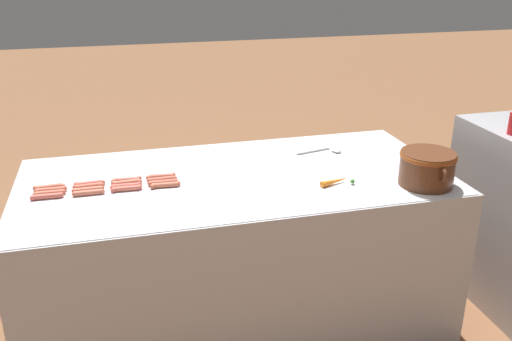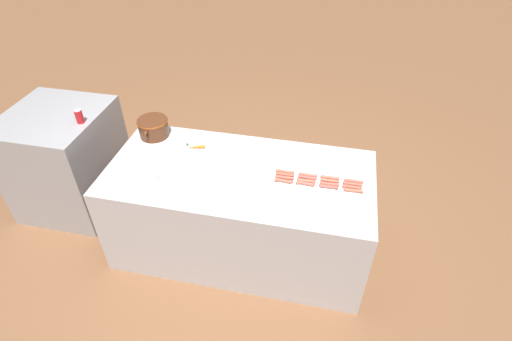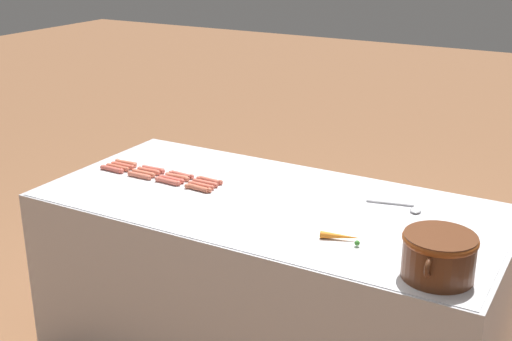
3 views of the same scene
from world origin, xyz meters
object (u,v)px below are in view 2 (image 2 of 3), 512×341
Objects in this scene: back_cabinet at (67,160)px; serving_spoon at (161,177)px; hot_dog_2 at (306,184)px; hot_dog_3 at (284,181)px; hot_dog_13 at (330,178)px; hot_dog_1 at (328,187)px; hot_dog_4 at (352,187)px; hot_dog_6 at (306,181)px; bean_pot at (153,127)px; hot_dog_5 at (329,184)px; hot_dog_9 at (330,181)px; hot_dog_0 at (353,191)px; hot_dog_14 at (308,175)px; hot_dog_10 at (307,178)px; hot_dog_15 at (285,172)px; hot_dog_12 at (354,181)px; hot_dog_11 at (285,175)px; hot_dog_7 at (284,178)px; carrot at (195,147)px; hot_dog_8 at (353,184)px; soda_can at (79,116)px.

serving_spoon is (-0.46, -1.24, 0.37)m from back_cabinet.
hot_dog_2 is 0.17m from hot_dog_3.
hot_dog_13 is at bearing -78.22° from serving_spoon.
hot_dog_1 is 0.18m from hot_dog_4.
hot_dog_6 is 1.48m from bean_pot.
hot_dog_9 is at bearing -2.40° from hot_dog_5.
hot_dog_5 is at bearing -179.21° from hot_dog_13.
hot_dog_13 is (0.12, 0.19, 0.00)m from hot_dog_0.
hot_dog_2 is 1.00× the size of hot_dog_14.
hot_dog_3 is at bearing 108.44° from hot_dog_13.
hot_dog_2 is (0.00, 0.37, 0.00)m from hot_dog_0.
hot_dog_3 and hot_dog_10 have the same top height.
hot_dog_13 is (0.08, 0.18, 0.00)m from hot_dog_4.
hot_dog_13 is at bearing -100.03° from bean_pot.
hot_dog_14 is at bearing -94.46° from back_cabinet.
hot_dog_5 is (0.03, -0.00, 0.00)m from hot_dog_1.
hot_dog_9 is 0.37m from hot_dog_15.
hot_dog_12 is 1.53m from serving_spoon.
back_cabinet is at bearing 82.30° from hot_dog_3.
hot_dog_11 is at bearing 1.75° from hot_dog_3.
hot_dog_7 is (-0.26, -2.21, 0.38)m from back_cabinet.
hot_dog_14 is 1.03m from carrot.
hot_dog_5 is 0.56× the size of serving_spoon.
carrot is (0.21, 1.01, 0.00)m from hot_dog_10.
hot_dog_4 is at bearing -98.19° from hot_dog_15.
back_cabinet is 6.95× the size of hot_dog_9.
serving_spoon is (-0.20, 1.50, -0.00)m from hot_dog_4.
hot_dog_1 and hot_dog_3 have the same top height.
hot_dog_11 is 1.00× the size of hot_dog_15.
hot_dog_12 is at bearing -82.51° from hot_dog_7.
hot_dog_10 is at bearing 89.33° from hot_dog_8.
hot_dog_0 is 2.42m from soda_can.
carrot is at bearing 78.12° from hot_dog_5.
hot_dog_4 is at bearing -96.68° from hot_dog_10.
bean_pot reaches higher than hot_dog_1.
hot_dog_14 is 2.05m from soda_can.
carrot is at bearing -16.74° from serving_spoon.
hot_dog_6 is 1.00× the size of hot_dog_12.
hot_dog_8 is (0.07, -0.18, 0.00)m from hot_dog_1.
hot_dog_10 and hot_dog_14 have the same top height.
bean_pot is (0.40, 1.26, 0.08)m from hot_dog_3.
hot_dog_11 is at bearing 85.59° from hot_dog_4.
hot_dog_8 and hot_dog_10 have the same top height.
hot_dog_11 is at bearing -103.99° from carrot.
hot_dog_15 is at bearing 84.20° from hot_dog_9.
hot_dog_2 and hot_dog_6 have the same top height.
hot_dog_12 is 0.55m from hot_dog_15.
hot_dog_4 is 0.54m from hot_dog_15.
hot_dog_9 is at bearing 88.90° from hot_dog_8.
hot_dog_5 and hot_dog_8 have the same top height.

